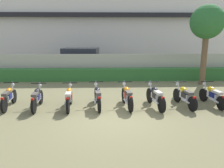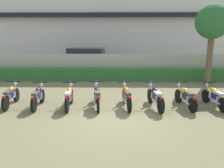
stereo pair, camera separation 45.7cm
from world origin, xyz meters
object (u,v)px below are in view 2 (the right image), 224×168
motorcycle_in_row_1 (11,95)px  motorcycle_in_row_7 (185,97)px  motorcycle_in_row_6 (155,97)px  motorcycle_in_row_2 (38,97)px  motorcycle_in_row_4 (97,96)px  motorcycle_in_row_8 (215,97)px  tree_near_inspector (213,23)px  motorcycle_in_row_5 (127,96)px  motorcycle_in_row_3 (69,97)px  parked_car (88,60)px

motorcycle_in_row_1 → motorcycle_in_row_7: bearing=-96.4°
motorcycle_in_row_6 → motorcycle_in_row_7: bearing=-93.5°
motorcycle_in_row_1 → motorcycle_in_row_2: 1.18m
motorcycle_in_row_4 → motorcycle_in_row_8: 4.75m
tree_near_inspector → motorcycle_in_row_5: 7.10m
motorcycle_in_row_8 → tree_near_inspector: bearing=-26.2°
motorcycle_in_row_3 → motorcycle_in_row_5: (2.32, 0.08, 0.01)m
parked_car → motorcycle_in_row_3: 8.90m
motorcycle_in_row_3 → motorcycle_in_row_5: motorcycle_in_row_5 is taller
motorcycle_in_row_1 → motorcycle_in_row_5: size_ratio=0.98×
motorcycle_in_row_4 → motorcycle_in_row_6: size_ratio=1.00×
motorcycle_in_row_2 → motorcycle_in_row_5: size_ratio=0.95×
motorcycle_in_row_1 → motorcycle_in_row_2: bearing=-102.9°
motorcycle_in_row_5 → motorcycle_in_row_6: (1.14, -0.07, 0.00)m
motorcycle_in_row_4 → motorcycle_in_row_5: motorcycle_in_row_5 is taller
motorcycle_in_row_1 → motorcycle_in_row_4: bearing=-96.7°
motorcycle_in_row_7 → motorcycle_in_row_2: bearing=82.1°
motorcycle_in_row_1 → motorcycle_in_row_2: motorcycle_in_row_1 is taller
motorcycle_in_row_4 → motorcycle_in_row_6: motorcycle_in_row_6 is taller
motorcycle_in_row_5 → motorcycle_in_row_7: size_ratio=1.01×
motorcycle_in_row_4 → motorcycle_in_row_2: bearing=85.0°
motorcycle_in_row_3 → parked_car: bearing=-1.6°
motorcycle_in_row_5 → motorcycle_in_row_6: bearing=-100.1°
motorcycle_in_row_7 → tree_near_inspector: bearing=-40.3°
motorcycle_in_row_7 → motorcycle_in_row_3: bearing=82.7°
motorcycle_in_row_1 → motorcycle_in_row_7: 7.14m
motorcycle_in_row_5 → tree_near_inspector: bearing=-56.1°
motorcycle_in_row_4 → motorcycle_in_row_7: size_ratio=1.04×
parked_car → motorcycle_in_row_6: 9.64m
motorcycle_in_row_1 → motorcycle_in_row_7: motorcycle_in_row_1 is taller
motorcycle_in_row_8 → motorcycle_in_row_2: bearing=83.1°
tree_near_inspector → motorcycle_in_row_8: (-1.35, -4.07, -3.06)m
motorcycle_in_row_3 → motorcycle_in_row_5: bearing=-91.5°
motorcycle_in_row_2 → motorcycle_in_row_8: size_ratio=0.99×
motorcycle_in_row_5 → motorcycle_in_row_2: bearing=84.5°
motorcycle_in_row_6 → motorcycle_in_row_7: 1.23m
motorcycle_in_row_2 → motorcycle_in_row_5: 3.60m
tree_near_inspector → motorcycle_in_row_6: 6.42m
motorcycle_in_row_2 → parked_car: bearing=-10.1°
tree_near_inspector → motorcycle_in_row_2: 9.96m
parked_car → motorcycle_in_row_4: bearing=-74.1°
motorcycle_in_row_1 → motorcycle_in_row_8: bearing=-96.0°
motorcycle_in_row_4 → motorcycle_in_row_7: motorcycle_in_row_4 is taller
motorcycle_in_row_4 → motorcycle_in_row_5: bearing=-99.2°
motorcycle_in_row_3 → motorcycle_in_row_6: size_ratio=0.93×
parked_car → motorcycle_in_row_4: parked_car is taller
motorcycle_in_row_2 → motorcycle_in_row_7: (5.96, 0.08, -0.00)m
motorcycle_in_row_2 → motorcycle_in_row_8: bearing=-92.8°
motorcycle_in_row_1 → motorcycle_in_row_5: motorcycle_in_row_5 is taller
motorcycle_in_row_2 → motorcycle_in_row_6: size_ratio=0.93×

